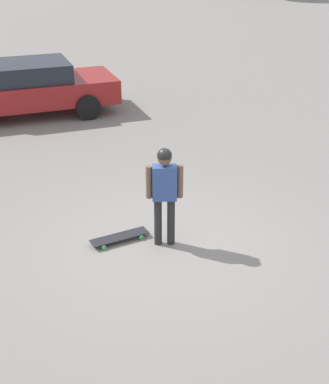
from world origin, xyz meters
TOP-DOWN VIEW (x-y plane):
  - ground_plane at (0.00, 0.00)m, footprint 220.00×220.00m
  - person at (0.00, 0.00)m, footprint 0.25×0.55m
  - skateboard at (-0.21, -0.68)m, footprint 0.50×0.97m
  - car_parked_near at (-7.14, -2.37)m, footprint 2.66×5.01m

SIDE VIEW (x-z plane):
  - ground_plane at x=0.00m, z-range 0.00..0.00m
  - skateboard at x=-0.21m, z-range 0.03..0.11m
  - car_parked_near at x=-7.14m, z-range 0.04..1.43m
  - person at x=0.00m, z-range 0.19..1.78m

